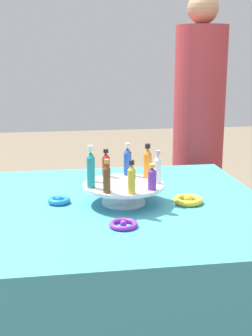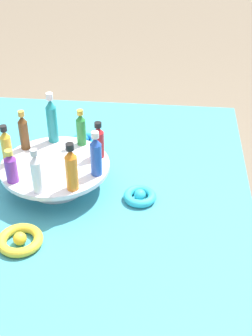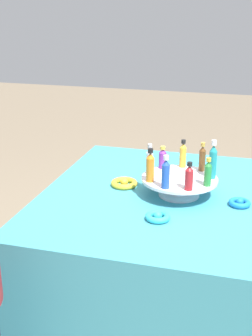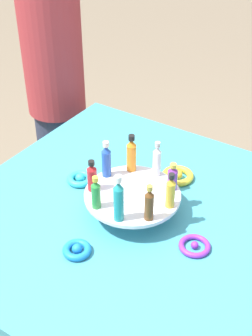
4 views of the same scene
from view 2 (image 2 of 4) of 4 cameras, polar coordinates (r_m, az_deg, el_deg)
name	(u,v)px [view 2 (image 2 of 4)]	position (r m, az deg, el deg)	size (l,w,h in m)	color
party_table	(67,278)	(1.57, -7.24, -13.20)	(1.07, 1.07, 0.74)	teal
display_stand	(56,171)	(1.29, -8.57, -0.37)	(0.30, 0.30, 0.07)	silver
bottle_green	(81,129)	(1.33, -5.51, 4.80)	(0.03, 0.03, 0.11)	#288438
bottle_teal	(52,120)	(1.35, -9.03, 5.85)	(0.03, 0.03, 0.15)	teal
bottle_brown	(24,132)	(1.33, -12.38, 4.37)	(0.03, 0.03, 0.12)	brown
bottle_gold	(6,147)	(1.27, -14.37, 2.54)	(0.03, 0.03, 0.12)	gold
bottle_purple	(11,167)	(1.21, -13.84, 0.10)	(0.03, 0.03, 0.09)	#702D93
bottle_clear	(36,173)	(1.15, -10.87, -0.58)	(0.03, 0.03, 0.12)	silver
bottle_orange	(71,169)	(1.14, -6.67, -0.07)	(0.03, 0.03, 0.13)	orange
bottle_blue	(96,155)	(1.19, -3.69, 1.57)	(0.03, 0.03, 0.13)	#234CAD
bottle_red	(99,141)	(1.27, -3.37, 3.29)	(0.03, 0.03, 0.11)	#B21E23
ribbon_bow_teal	(140,196)	(1.25, 1.71, -3.43)	(0.09, 0.09, 0.03)	#2DB7CC
ribbon_bow_blue	(84,141)	(1.49, -5.11, 3.35)	(0.08, 0.08, 0.03)	blue
ribbon_bow_gold	(20,240)	(1.15, -12.79, -8.55)	(0.11, 0.11, 0.03)	gold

